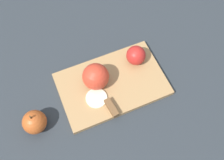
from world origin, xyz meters
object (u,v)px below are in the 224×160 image
at_px(apple_half_right, 96,77).
at_px(knife, 109,105).
at_px(apple_half_left, 136,55).
at_px(apple_whole, 35,122).

bearing_deg(apple_half_right, knife, -117.53).
xyz_separation_m(apple_half_left, knife, (0.15, 0.11, -0.02)).
xyz_separation_m(knife, apple_whole, (0.22, -0.04, 0.01)).
xyz_separation_m(apple_half_left, apple_half_right, (0.15, 0.02, 0.01)).
height_order(apple_half_left, apple_half_right, apple_half_right).
height_order(apple_half_left, knife, apple_half_left).
distance_m(apple_half_left, apple_whole, 0.38).
relative_size(apple_half_right, apple_whole, 1.01).
bearing_deg(apple_half_right, apple_whole, 162.65).
bearing_deg(knife, apple_whole, 74.70).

